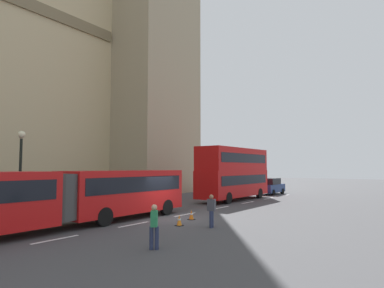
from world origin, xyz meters
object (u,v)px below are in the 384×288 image
(double_decker_bus, at_px, (234,171))
(traffic_cone_west, at_px, (179,220))
(articulated_bus, at_px, (56,194))
(pedestrian_near_cones, at_px, (154,225))
(street_lamp, at_px, (20,168))
(pedestrian_by_kerb, at_px, (211,210))
(traffic_cone_middle, at_px, (191,215))
(sedan_lead, at_px, (271,186))

(double_decker_bus, relative_size, traffic_cone_west, 17.04)
(articulated_bus, distance_m, pedestrian_near_cones, 6.64)
(street_lamp, bearing_deg, pedestrian_by_kerb, -65.88)
(pedestrian_by_kerb, bearing_deg, traffic_cone_west, 107.51)
(street_lamp, bearing_deg, articulated_bus, -95.19)
(traffic_cone_middle, distance_m, pedestrian_near_cones, 7.27)
(sedan_lead, relative_size, traffic_cone_west, 7.59)
(double_decker_bus, height_order, traffic_cone_west, double_decker_bus)
(sedan_lead, bearing_deg, pedestrian_by_kerb, -165.14)
(articulated_bus, xyz_separation_m, sedan_lead, (26.83, -0.15, -0.83))
(double_decker_bus, relative_size, pedestrian_near_cones, 5.85)
(sedan_lead, relative_size, pedestrian_by_kerb, 2.60)
(traffic_cone_west, bearing_deg, sedan_lead, 10.38)
(articulated_bus, relative_size, traffic_cone_middle, 29.71)
(traffic_cone_west, height_order, traffic_cone_middle, same)
(double_decker_bus, height_order, traffic_cone_middle, double_decker_bus)
(articulated_bus, bearing_deg, traffic_cone_west, -42.94)
(sedan_lead, height_order, pedestrian_near_cones, sedan_lead)
(double_decker_bus, distance_m, street_lamp, 18.50)
(sedan_lead, relative_size, pedestrian_near_cones, 2.60)
(double_decker_bus, bearing_deg, street_lamp, 165.91)
(articulated_bus, relative_size, pedestrian_by_kerb, 10.20)
(articulated_bus, bearing_deg, traffic_cone_middle, -28.36)
(articulated_bus, bearing_deg, pedestrian_by_kerb, -49.37)
(double_decker_bus, xyz_separation_m, pedestrian_by_kerb, (-13.28, -5.92, -1.80))
(traffic_cone_middle, bearing_deg, articulated_bus, 151.64)
(traffic_cone_west, xyz_separation_m, pedestrian_near_cones, (-4.54, -2.36, 0.63))
(traffic_cone_west, relative_size, pedestrian_by_kerb, 0.34)
(double_decker_bus, xyz_separation_m, traffic_cone_middle, (-11.78, -3.55, -2.43))
(traffic_cone_west, distance_m, pedestrian_by_kerb, 1.88)
(double_decker_bus, xyz_separation_m, street_lamp, (-17.94, 4.50, 0.35))
(traffic_cone_west, distance_m, street_lamp, 10.05)
(traffic_cone_middle, bearing_deg, double_decker_bus, 16.77)
(double_decker_bus, bearing_deg, pedestrian_by_kerb, -155.97)
(pedestrian_by_kerb, bearing_deg, double_decker_bus, 24.03)
(traffic_cone_west, bearing_deg, articulated_bus, 137.06)
(articulated_bus, distance_m, double_decker_bus, 18.38)
(pedestrian_near_cones, height_order, pedestrian_by_kerb, same)
(double_decker_bus, xyz_separation_m, traffic_cone_west, (-13.81, -4.23, -2.43))
(street_lamp, bearing_deg, double_decker_bus, -14.09)
(traffic_cone_middle, bearing_deg, sedan_lead, 9.53)
(double_decker_bus, distance_m, traffic_cone_middle, 12.54)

